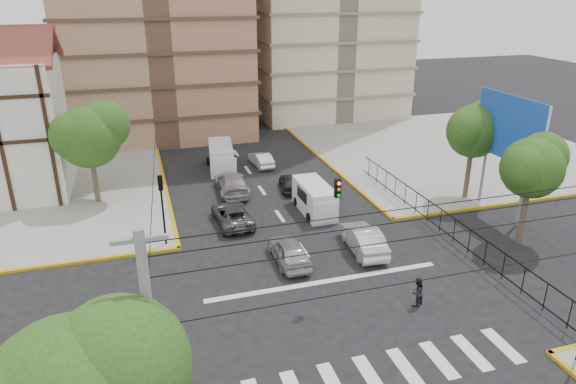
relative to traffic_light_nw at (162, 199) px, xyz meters
name	(u,v)px	position (x,y,z in m)	size (l,w,h in m)	color
ground	(334,293)	(7.80, -7.80, -3.11)	(160.00, 160.00, 0.00)	black
sidewalk_ne	(450,149)	(27.80, 12.20, -3.04)	(26.00, 26.00, 0.15)	gray
crosswalk_stripes	(388,371)	(7.80, -13.80, -3.11)	(12.00, 2.40, 0.01)	silver
stop_line	(325,281)	(7.80, -6.60, -3.11)	(13.00, 0.40, 0.01)	silver
park_fence	(439,233)	(16.80, -3.30, -3.11)	(0.10, 22.50, 1.66)	black
billboard	(510,130)	(22.25, -1.80, 2.89)	(0.36, 6.20, 8.10)	slate
tree_park_a	(533,165)	(20.88, -5.79, 1.90)	(4.41, 3.60, 6.83)	#473828
tree_park_c	(475,129)	(21.89, 1.21, 2.22)	(4.65, 3.80, 7.25)	#473828
tree_tudor	(90,133)	(-4.10, 8.21, 2.11)	(5.39, 4.40, 7.43)	#473828
traffic_light_nw	(162,199)	(0.00, 0.00, 0.00)	(0.28, 0.22, 4.40)	black
traffic_light_hanging	(355,203)	(7.80, -9.84, 2.79)	(18.00, 9.12, 0.92)	black
utility_pole_sw	(155,372)	(-1.20, -16.80, 1.65)	(1.40, 0.28, 9.00)	slate
van_right_lane	(316,200)	(10.29, 1.93, -2.11)	(1.96, 4.60, 2.07)	silver
van_left_lane	(222,158)	(5.69, 12.77, -2.03)	(2.53, 5.14, 2.22)	silver
car_silver_front_left	(289,251)	(6.56, -4.02, -2.39)	(1.69, 4.21, 1.44)	#ADAEB2
car_white_front_right	(363,239)	(11.17, -3.97, -2.35)	(1.62, 4.63, 1.53)	silver
car_grey_mid_left	(232,214)	(4.47, 1.99, -2.46)	(2.16, 4.67, 1.30)	#505357
car_silver_rear_left	(232,183)	(5.54, 7.48, -2.34)	(2.15, 5.30, 1.54)	#AEAEB3
car_darkgrey_mid_right	(290,182)	(9.92, 6.73, -2.50)	(1.45, 3.59, 1.22)	#27282A
car_white_rear_right	(261,159)	(9.18, 12.85, -2.50)	(1.30, 3.73, 1.23)	white
pedestrian_crosswalk	(417,292)	(11.30, -9.95, -2.35)	(0.74, 0.58, 1.53)	black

